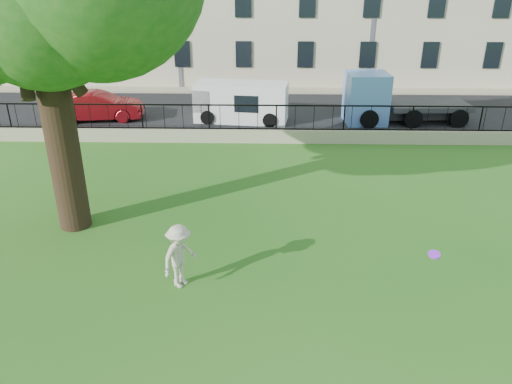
{
  "coord_description": "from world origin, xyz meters",
  "views": [
    {
      "loc": [
        -0.38,
        -9.5,
        7.33
      ],
      "look_at": [
        -0.69,
        3.5,
        1.39
      ],
      "focal_mm": 35.0,
      "sensor_mm": 36.0,
      "label": 1
    }
  ],
  "objects_px": {
    "red_sedan": "(98,106)",
    "white_van": "(241,102)",
    "blue_truck": "(405,98)",
    "frisbee": "(434,254)",
    "man": "(180,256)"
  },
  "relations": [
    {
      "from": "frisbee",
      "to": "blue_truck",
      "type": "bearing_deg",
      "value": 78.32
    },
    {
      "from": "frisbee",
      "to": "red_sedan",
      "type": "xyz_separation_m",
      "value": [
        -12.37,
        15.31,
        -0.8
      ]
    },
    {
      "from": "red_sedan",
      "to": "blue_truck",
      "type": "height_order",
      "value": "blue_truck"
    },
    {
      "from": "man",
      "to": "frisbee",
      "type": "height_order",
      "value": "man"
    },
    {
      "from": "frisbee",
      "to": "white_van",
      "type": "bearing_deg",
      "value": 108.12
    },
    {
      "from": "frisbee",
      "to": "blue_truck",
      "type": "height_order",
      "value": "blue_truck"
    },
    {
      "from": "frisbee",
      "to": "red_sedan",
      "type": "distance_m",
      "value": 19.7
    },
    {
      "from": "red_sedan",
      "to": "blue_truck",
      "type": "bearing_deg",
      "value": -97.22
    },
    {
      "from": "red_sedan",
      "to": "blue_truck",
      "type": "distance_m",
      "value": 15.56
    },
    {
      "from": "frisbee",
      "to": "blue_truck",
      "type": "xyz_separation_m",
      "value": [
        3.19,
        15.41,
        -0.29
      ]
    },
    {
      "from": "man",
      "to": "blue_truck",
      "type": "height_order",
      "value": "blue_truck"
    },
    {
      "from": "white_van",
      "to": "blue_truck",
      "type": "bearing_deg",
      "value": 7.13
    },
    {
      "from": "frisbee",
      "to": "white_van",
      "type": "distance_m",
      "value": 16.23
    },
    {
      "from": "red_sedan",
      "to": "white_van",
      "type": "bearing_deg",
      "value": -96.78
    },
    {
      "from": "man",
      "to": "red_sedan",
      "type": "distance_m",
      "value": 15.83
    }
  ]
}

